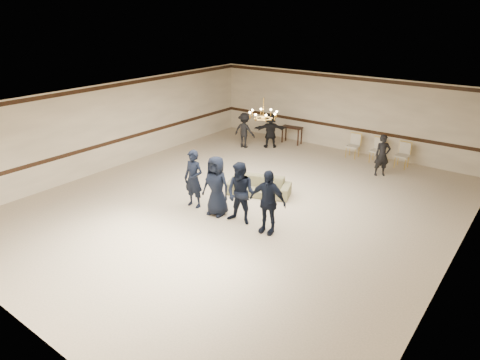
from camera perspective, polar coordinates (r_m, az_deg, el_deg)
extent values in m
cube|color=beige|center=(13.37, 0.51, -3.21)|extent=(12.00, 14.00, 0.01)
cube|color=#31221B|center=(12.34, 0.56, 10.34)|extent=(12.00, 14.00, 0.01)
cube|color=#F0E3C3|center=(18.65, 13.62, 8.78)|extent=(12.00, 0.01, 3.20)
cube|color=#F0E3C3|center=(8.72, -28.43, -9.10)|extent=(12.00, 0.01, 3.20)
cube|color=#F0E3C3|center=(16.89, -16.18, 7.15)|extent=(0.01, 14.00, 3.20)
cube|color=#F0E3C3|center=(10.62, 27.58, -3.43)|extent=(0.01, 14.00, 3.20)
cube|color=black|center=(18.78, 13.43, 6.99)|extent=(12.00, 0.02, 0.14)
cube|color=black|center=(18.36, 14.02, 13.26)|extent=(12.00, 0.02, 0.14)
imported|color=black|center=(12.94, -6.27, 0.14)|extent=(0.70, 0.49, 1.81)
imported|color=black|center=(12.38, -3.22, -0.81)|extent=(0.93, 0.65, 1.81)
imported|color=black|center=(11.86, 0.11, -1.83)|extent=(0.97, 0.80, 1.81)
imported|color=black|center=(11.39, 3.74, -2.94)|extent=(1.11, 0.57, 1.81)
imported|color=#797450|center=(13.92, 2.59, -0.82)|extent=(2.19, 1.46, 0.60)
imported|color=black|center=(18.59, 0.61, 6.70)|extent=(1.03, 0.64, 1.53)
imported|color=black|center=(18.65, 4.14, 6.70)|extent=(1.40, 1.24, 1.53)
imported|color=black|center=(16.20, 18.61, 3.15)|extent=(0.67, 0.64, 1.53)
cube|color=black|center=(19.41, 7.00, 6.04)|extent=(0.96, 0.48, 0.77)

